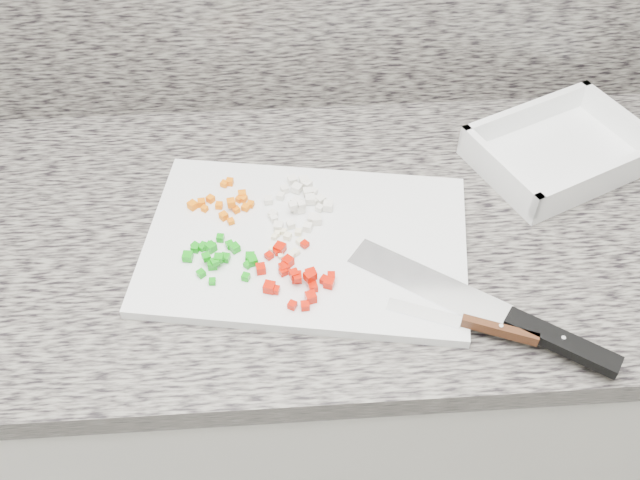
{
  "coord_description": "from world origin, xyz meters",
  "views": [
    {
      "loc": [
        -0.02,
        0.67,
        1.7
      ],
      "look_at": [
        0.03,
        1.37,
        0.94
      ],
      "focal_mm": 40.0,
      "sensor_mm": 36.0,
      "label": 1
    }
  ],
  "objects": [
    {
      "name": "tray",
      "position": [
        0.44,
        1.55,
        0.92
      ],
      "size": [
        0.33,
        0.29,
        0.06
      ],
      "rotation": [
        0.0,
        0.0,
        0.43
      ],
      "color": "white",
      "rests_on": "countertop"
    },
    {
      "name": "onion_pile",
      "position": [
        0.0,
        1.46,
        0.92
      ],
      "size": [
        0.11,
        0.12,
        0.02
      ],
      "color": "silver",
      "rests_on": "cutting_board"
    },
    {
      "name": "countertop",
      "position": [
        0.0,
        1.44,
        0.88
      ],
      "size": [
        3.96,
        0.64,
        0.04
      ],
      "primitive_type": "cube",
      "color": "slate",
      "rests_on": "cabinet"
    },
    {
      "name": "carrot_pile",
      "position": [
        -0.12,
        1.47,
        0.92
      ],
      "size": [
        0.1,
        0.1,
        0.02
      ],
      "color": "orange",
      "rests_on": "cutting_board"
    },
    {
      "name": "garlic_pile",
      "position": [
        -0.02,
        1.38,
        0.92
      ],
      "size": [
        0.05,
        0.06,
        0.01
      ],
      "color": "beige",
      "rests_on": "cutting_board"
    },
    {
      "name": "chef_knife",
      "position": [
        0.28,
        1.22,
        0.92
      ],
      "size": [
        0.34,
        0.26,
        0.02
      ],
      "rotation": [
        0.0,
        0.0,
        -0.63
      ],
      "color": "silver",
      "rests_on": "cutting_board"
    },
    {
      "name": "red_pepper_pile",
      "position": [
        -0.01,
        1.31,
        0.92
      ],
      "size": [
        0.11,
        0.13,
        0.02
      ],
      "color": "#BD1102",
      "rests_on": "cutting_board"
    },
    {
      "name": "green_pepper_pile",
      "position": [
        -0.12,
        1.36,
        0.92
      ],
      "size": [
        0.11,
        0.09,
        0.02
      ],
      "color": "#0D930F",
      "rests_on": "cutting_board"
    },
    {
      "name": "cutting_board",
      "position": [
        0.01,
        1.39,
        0.91
      ],
      "size": [
        0.52,
        0.39,
        0.02
      ],
      "primitive_type": "cube",
      "rotation": [
        0.0,
        0.0,
        -0.17
      ],
      "color": "silver",
      "rests_on": "countertop"
    },
    {
      "name": "paring_knife",
      "position": [
        0.23,
        1.21,
        0.92
      ],
      "size": [
        0.19,
        0.09,
        0.02
      ],
      "rotation": [
        0.0,
        0.0,
        -0.39
      ],
      "color": "silver",
      "rests_on": "cutting_board"
    },
    {
      "name": "cabinet",
      "position": [
        0.0,
        1.44,
        0.43
      ],
      "size": [
        3.92,
        0.62,
        0.86
      ],
      "primitive_type": "cube",
      "color": "silver",
      "rests_on": "ground"
    }
  ]
}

